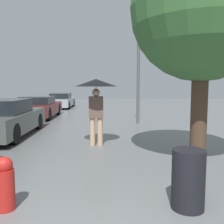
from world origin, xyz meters
TOP-DOWN VIEW (x-y plane):
  - pedestrian at (-0.01, 5.26)m, footprint 1.18×1.18m
  - parked_car_second at (-3.13, 6.70)m, footprint 1.68×4.18m
  - parked_car_third at (-3.33, 11.65)m, footprint 1.76×4.04m
  - parked_car_farthest at (-3.17, 17.61)m, footprint 1.63×4.26m
  - tree at (2.26, 3.58)m, footprint 3.01×3.01m
  - street_lamp at (1.71, 9.43)m, footprint 0.36×0.36m
  - trash_bin at (1.39, 1.57)m, footprint 0.45×0.45m
  - fire_hydrant at (-1.11, 1.59)m, footprint 0.26×0.26m

SIDE VIEW (x-z plane):
  - fire_hydrant at x=-1.11m, z-range 0.00..0.74m
  - trash_bin at x=1.39m, z-range 0.00..0.83m
  - parked_car_farthest at x=-3.17m, z-range -0.03..1.09m
  - parked_car_third at x=-3.33m, z-range -0.02..1.11m
  - parked_car_second at x=-3.13m, z-range -0.04..1.20m
  - pedestrian at x=-0.01m, z-range 0.61..2.48m
  - street_lamp at x=1.71m, z-range 0.65..4.67m
  - tree at x=2.26m, z-range 0.86..5.64m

